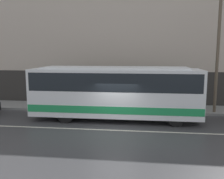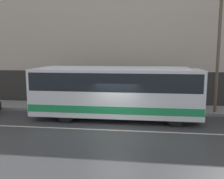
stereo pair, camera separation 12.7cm
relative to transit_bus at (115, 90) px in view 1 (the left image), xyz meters
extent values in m
plane|color=#38383A|center=(0.23, -2.29, -1.92)|extent=(60.00, 60.00, 0.00)
cube|color=gray|center=(0.23, 3.11, -1.83)|extent=(60.00, 2.79, 0.17)
cube|color=#B7A899|center=(0.23, 4.66, 4.42)|extent=(60.00, 0.30, 12.67)
cube|color=#2D2B28|center=(0.23, 4.49, -0.52)|extent=(60.00, 0.06, 2.80)
cube|color=beige|center=(0.23, -2.29, -1.91)|extent=(54.00, 0.14, 0.01)
cube|color=white|center=(-0.01, 0.00, -0.10)|extent=(10.66, 2.57, 2.93)
cube|color=#1E8C4C|center=(-0.01, 0.00, -1.02)|extent=(10.60, 2.60, 0.45)
cube|color=black|center=(-0.01, 0.00, 0.63)|extent=(10.34, 2.59, 1.12)
cube|color=orange|center=(5.27, 0.00, 1.18)|extent=(0.12, 1.93, 0.28)
cube|color=white|center=(-0.01, 0.00, 1.43)|extent=(9.06, 2.19, 0.12)
cylinder|color=black|center=(3.72, -1.13, -1.43)|extent=(0.98, 0.28, 0.98)
cylinder|color=black|center=(3.72, 1.13, -1.43)|extent=(0.98, 0.28, 0.98)
cylinder|color=black|center=(-2.93, -1.13, -1.43)|extent=(0.98, 0.28, 0.98)
cylinder|color=black|center=(-2.93, 1.13, -1.43)|extent=(0.98, 0.28, 0.98)
cylinder|color=brown|center=(6.79, 2.27, 2.51)|extent=(0.21, 0.21, 8.51)
cylinder|color=maroon|center=(-1.16, 2.39, -1.05)|extent=(0.36, 0.36, 1.40)
sphere|color=tan|center=(-1.16, 2.39, -0.22)|extent=(0.26, 0.26, 0.26)
camera|label=1|loc=(1.73, -15.65, 2.37)|focal=40.00mm
camera|label=2|loc=(1.86, -15.63, 2.37)|focal=40.00mm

